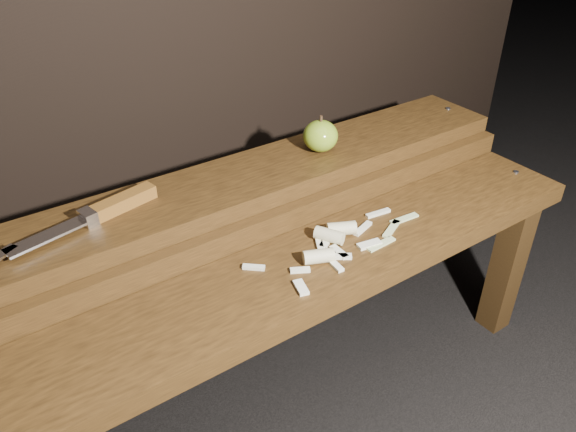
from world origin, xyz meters
TOP-DOWN VIEW (x-y plane):
  - ground at (0.00, 0.00)m, footprint 60.00×60.00m
  - bench_front_tier at (0.00, -0.06)m, footprint 1.20×0.20m
  - bench_rear_tier at (0.00, 0.17)m, footprint 1.20×0.21m
  - apple at (0.16, 0.17)m, footprint 0.07×0.07m
  - knife at (-0.31, 0.18)m, footprint 0.30×0.09m
  - apple_scraps at (0.04, -0.04)m, footprint 0.38×0.14m

SIDE VIEW (x-z plane):
  - ground at x=0.00m, z-range 0.00..0.00m
  - bench_front_tier at x=0.00m, z-range 0.14..0.56m
  - bench_rear_tier at x=0.00m, z-range 0.16..0.67m
  - apple_scraps at x=0.04m, z-range 0.42..0.44m
  - knife at x=-0.31m, z-range 0.50..0.53m
  - apple at x=0.16m, z-range 0.49..0.57m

